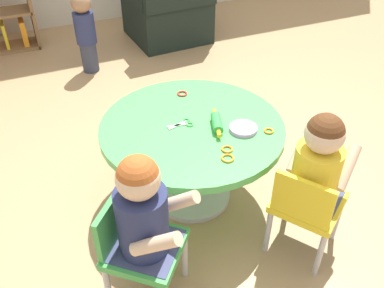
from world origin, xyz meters
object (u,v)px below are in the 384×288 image
at_px(seated_child_left, 143,210).
at_px(child_chair_left, 138,245).
at_px(craft_table, 192,142).
at_px(seated_child_right, 318,164).
at_px(toddler_standing, 85,31).
at_px(armchair_dark, 169,9).
at_px(rolling_pin, 217,123).
at_px(child_chair_right, 306,206).
at_px(craft_scissors, 183,124).

bearing_deg(seated_child_left, child_chair_left, 138.98).
bearing_deg(craft_table, seated_child_right, -55.74).
height_order(craft_table, toddler_standing, toddler_standing).
bearing_deg(toddler_standing, seated_child_right, -76.60).
xyz_separation_m(armchair_dark, rolling_pin, (-0.59, -2.22, 0.22)).
height_order(toddler_standing, rolling_pin, toddler_standing).
height_order(child_chair_left, rolling_pin, rolling_pin).
distance_m(craft_table, seated_child_left, 0.67).
xyz_separation_m(child_chair_right, toddler_standing, (-0.52, 2.35, 0.05)).
distance_m(seated_child_left, toddler_standing, 2.31).
bearing_deg(craft_scissors, child_chair_right, -57.25).
relative_size(toddler_standing, rolling_pin, 3.00).
bearing_deg(child_chair_right, armchair_dark, 82.51).
bearing_deg(toddler_standing, rolling_pin, -81.05).
relative_size(seated_child_left, child_chair_right, 0.95).
bearing_deg(rolling_pin, seated_child_right, -60.91).
xyz_separation_m(seated_child_right, armchair_dark, (0.32, 2.69, -0.22)).
xyz_separation_m(rolling_pin, craft_scissors, (-0.15, 0.09, -0.02)).
xyz_separation_m(craft_table, seated_child_right, (0.37, -0.54, 0.14)).
relative_size(seated_child_left, craft_scissors, 3.73).
height_order(craft_table, armchair_dark, armchair_dark).
bearing_deg(craft_scissors, seated_child_left, -126.69).
height_order(child_chair_right, craft_scissors, child_chair_right).
xyz_separation_m(child_chair_right, seated_child_right, (0.03, 0.02, 0.23)).
height_order(child_chair_right, seated_child_right, seated_child_right).
height_order(seated_child_right, rolling_pin, seated_child_right).
relative_size(child_chair_right, craft_scissors, 3.92).
relative_size(child_chair_right, seated_child_right, 1.05).
relative_size(seated_child_right, rolling_pin, 2.28).
height_order(seated_child_left, child_chair_right, seated_child_left).
bearing_deg(craft_scissors, toddler_standing, 94.74).
distance_m(seated_child_left, child_chair_right, 0.80).
distance_m(child_chair_left, rolling_pin, 0.73).
distance_m(armchair_dark, rolling_pin, 2.30).
xyz_separation_m(craft_table, toddler_standing, (-0.19, 1.79, -0.03)).
distance_m(seated_child_left, seated_child_right, 0.80).
height_order(armchair_dark, rolling_pin, armchair_dark).
bearing_deg(child_chair_left, toddler_standing, 83.20).
relative_size(child_chair_left, seated_child_left, 1.05).
relative_size(craft_table, armchair_dark, 1.12).
height_order(child_chair_left, toddler_standing, toddler_standing).
relative_size(rolling_pin, craft_scissors, 1.64).
height_order(rolling_pin, craft_scissors, rolling_pin).
distance_m(seated_child_left, craft_scissors, 0.65).
xyz_separation_m(child_chair_right, craft_scissors, (-0.38, 0.58, 0.20)).
bearing_deg(seated_child_right, craft_scissors, 126.04).
distance_m(craft_table, child_chair_left, 0.66).
xyz_separation_m(craft_table, armchair_dark, (0.69, 2.15, -0.08)).
bearing_deg(seated_child_right, child_chair_left, 175.15).
height_order(seated_child_right, craft_scissors, seated_child_right).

